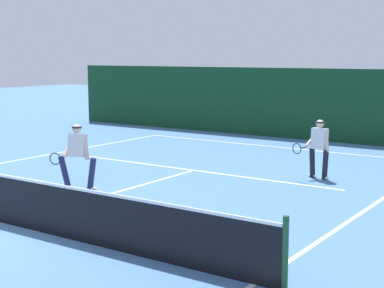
{
  "coord_description": "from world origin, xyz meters",
  "views": [
    {
      "loc": [
        9.31,
        -7.17,
        3.27
      ],
      "look_at": [
        0.84,
        5.22,
        1.0
      ],
      "focal_mm": 55.1,
      "sensor_mm": 36.0,
      "label": 1
    }
  ],
  "objects": [
    {
      "name": "tennis_net",
      "position": [
        0.0,
        0.0,
        0.5
      ],
      "size": [
        12.02,
        0.09,
        1.09
      ],
      "color": "#1E4723",
      "rests_on": "ground_plane"
    },
    {
      "name": "tennis_ball",
      "position": [
        3.41,
        2.64,
        0.03
      ],
      "size": [
        0.07,
        0.07,
        0.07
      ],
      "primitive_type": "sphere",
      "color": "#D1E033",
      "rests_on": "ground_plane"
    },
    {
      "name": "ground_plane",
      "position": [
        0.0,
        0.0,
        0.0
      ],
      "size": [
        80.0,
        80.0,
        0.0
      ],
      "primitive_type": "plane",
      "color": "teal"
    },
    {
      "name": "court_line_baseline_far",
      "position": [
        0.0,
        11.79,
        0.0
      ],
      "size": [
        10.98,
        0.1,
        0.01
      ],
      "primitive_type": "cube",
      "color": "white",
      "rests_on": "ground_plane"
    },
    {
      "name": "court_line_sideline_right",
      "position": [
        5.49,
        0.0,
        0.0
      ],
      "size": [
        0.1,
        23.58,
        0.01
      ],
      "primitive_type": "cube",
      "color": "white",
      "rests_on": "ground_plane"
    },
    {
      "name": "court_line_service",
      "position": [
        0.0,
        6.52,
        0.0
      ],
      "size": [
        8.95,
        0.1,
        0.01
      ],
      "primitive_type": "cube",
      "color": "white",
      "rests_on": "ground_plane"
    },
    {
      "name": "player_far",
      "position": [
        3.37,
        7.5,
        0.87
      ],
      "size": [
        0.91,
        0.89,
        1.59
      ],
      "rotation": [
        0.0,
        0.0,
        2.89
      ],
      "color": "black",
      "rests_on": "ground_plane"
    },
    {
      "name": "back_fence_windscreen",
      "position": [
        0.0,
        14.15,
        1.39
      ],
      "size": [
        22.96,
        0.12,
        2.77
      ],
      "primitive_type": "cube",
      "color": "#123C20",
      "rests_on": "ground_plane"
    },
    {
      "name": "court_line_centre",
      "position": [
        0.0,
        3.2,
        0.0
      ],
      "size": [
        0.1,
        6.4,
        0.01
      ],
      "primitive_type": "cube",
      "color": "white",
      "rests_on": "ground_plane"
    },
    {
      "name": "player_near",
      "position": [
        -0.98,
        2.91,
        0.89
      ],
      "size": [
        1.02,
        0.93,
        1.62
      ],
      "rotation": [
        0.0,
        0.0,
        3.46
      ],
      "color": "#1E234C",
      "rests_on": "ground_plane"
    }
  ]
}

